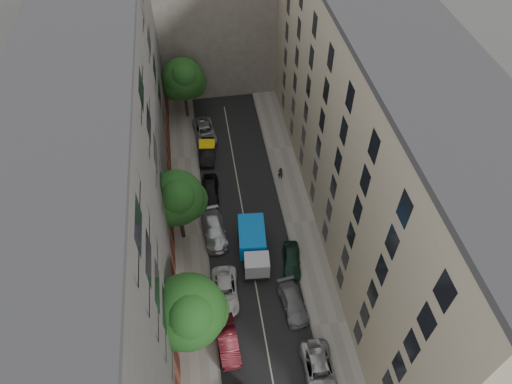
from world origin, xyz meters
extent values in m
plane|color=#4C4C49|center=(0.00, 0.00, 0.00)|extent=(120.00, 120.00, 0.00)
cube|color=black|center=(0.00, 0.00, 0.01)|extent=(8.00, 44.00, 0.02)
cube|color=gray|center=(-5.50, 0.00, 0.07)|extent=(3.00, 44.00, 0.15)
cube|color=gray|center=(5.50, 0.00, 0.07)|extent=(3.00, 44.00, 0.15)
cube|color=#484744|center=(-11.00, 0.00, 10.00)|extent=(8.00, 44.00, 20.00)
cube|color=tan|center=(11.00, 0.00, 10.00)|extent=(8.00, 44.00, 20.00)
cube|color=gray|center=(0.00, 28.00, 9.00)|extent=(18.00, 12.00, 18.00)
cube|color=black|center=(0.27, -3.19, 0.60)|extent=(2.80, 6.07, 0.33)
cube|color=#A9ADAE|center=(0.27, -5.27, 1.58)|extent=(2.33, 1.93, 1.86)
cube|color=#0D81FF|center=(0.27, -2.21, 1.75)|extent=(2.74, 4.13, 1.97)
cylinder|color=black|center=(-0.77, -5.27, 0.46)|extent=(0.31, 0.92, 0.92)
cylinder|color=black|center=(1.31, -5.27, 0.46)|extent=(0.31, 0.92, 0.92)
cylinder|color=black|center=(-0.77, -1.45, 0.46)|extent=(0.31, 0.92, 0.92)
cylinder|color=black|center=(1.31, -1.45, 0.46)|extent=(0.31, 0.92, 0.92)
imported|color=#4C0F14|center=(-3.08, -11.40, 0.74)|extent=(1.83, 4.57, 1.48)
imported|color=silver|center=(-2.80, -6.89, 0.68)|extent=(2.53, 5.02, 1.36)
imported|color=#B3B4B8|center=(-3.11, -0.20, 0.75)|extent=(2.55, 5.36, 1.51)
imported|color=black|center=(-3.04, 5.07, 0.75)|extent=(2.12, 4.54, 1.50)
imported|color=black|center=(-2.80, 11.00, 0.74)|extent=(2.05, 4.62, 1.47)
imported|color=#BABABF|center=(-2.84, 14.60, 0.70)|extent=(2.81, 5.24, 1.40)
imported|color=#B2B2B7|center=(3.60, -15.00, 0.72)|extent=(2.52, 5.24, 1.44)
imported|color=slate|center=(2.80, -8.88, 0.65)|extent=(2.31, 4.66, 1.30)
imported|color=#142E22|center=(3.60, -4.60, 0.68)|extent=(2.21, 4.17, 1.35)
cylinder|color=#382619|center=(-5.69, -11.09, 1.54)|extent=(0.36, 0.36, 2.77)
cylinder|color=#382619|center=(-5.69, -11.09, 3.91)|extent=(0.24, 0.24, 1.98)
sphere|color=#1F4517|center=(-5.69, -11.09, 5.86)|extent=(5.60, 5.60, 5.60)
sphere|color=#1F4517|center=(-4.79, -10.69, 4.90)|extent=(4.20, 4.20, 4.20)
sphere|color=#1F4517|center=(-6.39, -11.59, 5.30)|extent=(3.92, 3.92, 3.92)
sphere|color=#1F4517|center=(-5.49, -11.89, 6.89)|extent=(3.64, 3.64, 3.64)
cylinder|color=#382619|center=(-6.09, 0.02, 1.52)|extent=(0.36, 0.36, 2.73)
cylinder|color=#382619|center=(-6.09, 0.02, 3.86)|extent=(0.24, 0.24, 1.95)
sphere|color=#1F4517|center=(-6.09, 0.02, 5.77)|extent=(5.02, 5.02, 5.02)
sphere|color=#1F4517|center=(-5.19, 0.42, 4.83)|extent=(3.77, 3.77, 3.77)
sphere|color=#1F4517|center=(-6.79, -0.48, 5.22)|extent=(3.52, 3.52, 3.52)
sphere|color=#1F4517|center=(-5.89, -0.78, 6.78)|extent=(3.27, 3.27, 3.27)
cylinder|color=#382619|center=(-4.68, 18.57, 1.45)|extent=(0.36, 0.36, 2.60)
cylinder|color=#382619|center=(-4.68, 18.57, 3.68)|extent=(0.24, 0.24, 1.86)
sphere|color=#1F4517|center=(-4.68, 18.57, 5.51)|extent=(4.90, 4.90, 4.90)
sphere|color=#1F4517|center=(-3.78, 18.97, 4.61)|extent=(3.68, 3.68, 3.68)
sphere|color=#1F4517|center=(-5.38, 18.07, 4.99)|extent=(3.43, 3.43, 3.43)
sphere|color=#1F4517|center=(-4.48, 17.77, 6.47)|extent=(3.19, 3.19, 3.19)
cylinder|color=#185534|center=(-5.80, -8.95, 2.81)|extent=(0.14, 0.14, 5.32)
sphere|color=silver|center=(-5.80, -8.95, 5.56)|extent=(0.36, 0.36, 0.36)
imported|color=black|center=(4.63, 6.22, 0.93)|extent=(0.65, 0.51, 1.56)
camera|label=1|loc=(-3.23, -27.16, 35.86)|focal=32.00mm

